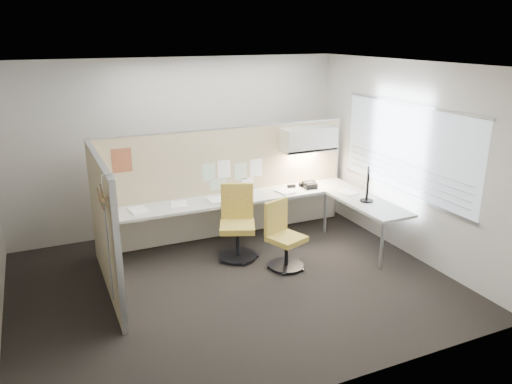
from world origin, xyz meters
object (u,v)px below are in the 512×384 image
monitor (368,183)px  desk (261,205)px  chair_left (237,225)px  chair_right (283,237)px  phone (310,185)px

monitor → desk: bearing=94.5°
chair_left → chair_right: chair_left is taller
monitor → chair_right: bearing=130.1°
desk → monitor: bearing=-31.5°
chair_left → monitor: size_ratio=2.16×
chair_left → monitor: bearing=8.5°
chair_left → phone: chair_left is taller
chair_left → phone: 1.57m
desk → chair_left: 0.67m
desk → chair_left: (-0.55, -0.37, -0.11)m
desk → chair_left: bearing=-145.8°
phone → chair_right: bearing=-127.9°
desk → monitor: 1.66m
desk → chair_right: size_ratio=4.27×
desk → monitor: monitor is taller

